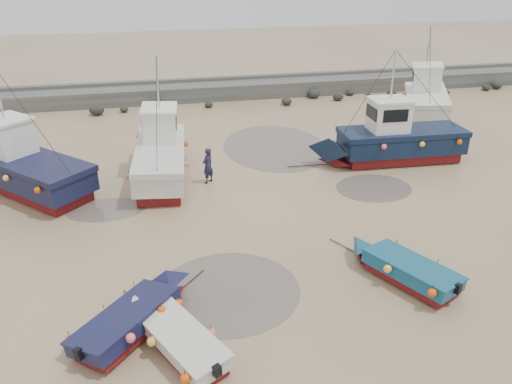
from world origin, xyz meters
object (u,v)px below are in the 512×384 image
(dinghy_1, at_px, (136,315))
(cabin_boat_2, at_px, (392,139))
(dinghy_0, at_px, (176,333))
(person, at_px, (209,182))
(cabin_boat_0, at_px, (18,165))
(dinghy_2, at_px, (402,266))
(cabin_boat_1, at_px, (160,151))
(cabin_boat_3, at_px, (427,97))

(dinghy_1, distance_m, cabin_boat_2, 18.17)
(dinghy_1, bearing_deg, dinghy_0, -0.88)
(cabin_boat_2, xyz_separation_m, person, (-10.54, -0.76, -1.34))
(cabin_boat_0, distance_m, person, 9.52)
(person, bearing_deg, dinghy_0, 36.35)
(dinghy_2, xyz_separation_m, cabin_boat_0, (-15.34, 11.07, 0.77))
(cabin_boat_0, bearing_deg, dinghy_2, -81.04)
(dinghy_1, xyz_separation_m, cabin_boat_2, (14.13, 11.40, 0.79))
(dinghy_2, height_order, cabin_boat_1, cabin_boat_1)
(dinghy_2, height_order, cabin_boat_0, cabin_boat_0)
(dinghy_1, relative_size, cabin_boat_3, 0.53)
(dinghy_2, bearing_deg, dinghy_1, 156.17)
(dinghy_0, height_order, dinghy_1, same)
(dinghy_0, xyz_separation_m, cabin_boat_2, (12.93, 12.50, 0.79))
(dinghy_0, distance_m, dinghy_1, 1.63)
(cabin_boat_3, bearing_deg, dinghy_1, -112.03)
(dinghy_0, height_order, cabin_boat_2, cabin_boat_2)
(dinghy_0, relative_size, cabin_boat_2, 0.52)
(cabin_boat_2, height_order, cabin_boat_3, same)
(cabin_boat_0, height_order, cabin_boat_1, same)
(dinghy_0, relative_size, cabin_boat_1, 0.52)
(cabin_boat_0, height_order, person, cabin_boat_0)
(person, bearing_deg, cabin_boat_1, -75.92)
(cabin_boat_1, relative_size, cabin_boat_2, 1.02)
(person, bearing_deg, cabin_boat_2, 142.01)
(dinghy_2, xyz_separation_m, cabin_boat_1, (-8.34, 11.44, 0.78))
(cabin_boat_3, bearing_deg, dinghy_2, -95.70)
(cabin_boat_1, xyz_separation_m, cabin_boat_3, (19.20, 6.67, 0.02))
(dinghy_0, height_order, dinghy_2, same)
(dinghy_1, xyz_separation_m, cabin_boat_1, (1.24, 12.20, 0.78))
(dinghy_0, height_order, person, dinghy_0)
(dinghy_0, xyz_separation_m, cabin_boat_1, (0.04, 13.31, 0.78))
(dinghy_2, relative_size, cabin_boat_1, 0.52)
(cabin_boat_1, height_order, cabin_boat_3, same)
(dinghy_0, distance_m, dinghy_2, 8.58)
(cabin_boat_1, xyz_separation_m, cabin_boat_2, (12.89, -0.81, 0.01))
(dinghy_0, height_order, cabin_boat_3, cabin_boat_3)
(dinghy_1, xyz_separation_m, person, (3.59, 10.63, -0.55))
(dinghy_1, relative_size, dinghy_2, 0.92)
(dinghy_0, bearing_deg, cabin_boat_3, 17.79)
(dinghy_0, height_order, cabin_boat_0, cabin_boat_0)
(dinghy_0, relative_size, dinghy_1, 1.09)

